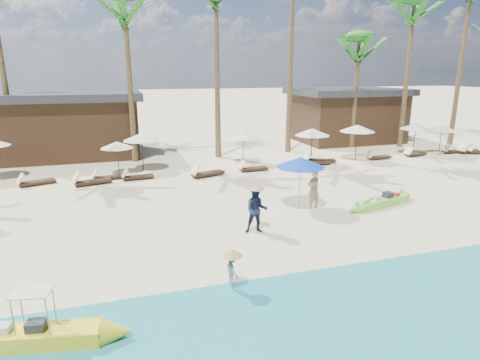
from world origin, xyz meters
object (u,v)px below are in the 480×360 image
object	(u,v)px
green_canoe	(382,202)
blue_umbrella	(301,162)
yellow_canoe	(28,337)
tourist	(313,189)

from	to	relation	value
green_canoe	blue_umbrella	distance (m)	4.10
green_canoe	yellow_canoe	size ratio (longest dim) A/B	0.91
blue_umbrella	tourist	bearing A→B (deg)	-17.53
blue_umbrella	green_canoe	bearing A→B (deg)	-12.68
yellow_canoe	blue_umbrella	distance (m)	11.51
green_canoe	tourist	world-z (taller)	tourist
tourist	blue_umbrella	world-z (taller)	blue_umbrella
tourist	blue_umbrella	distance (m)	1.31
yellow_canoe	blue_umbrella	world-z (taller)	blue_umbrella
yellow_canoe	green_canoe	bearing A→B (deg)	34.50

